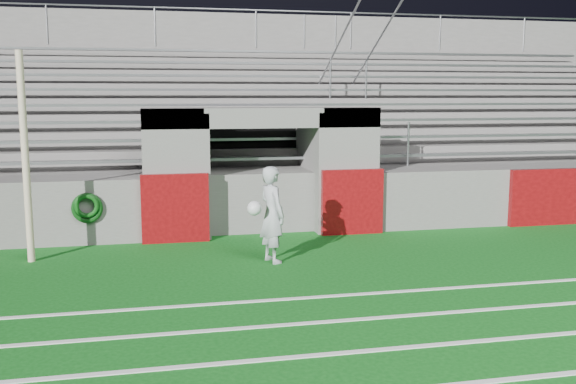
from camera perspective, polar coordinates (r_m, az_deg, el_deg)
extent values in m
plane|color=#0E5515|center=(10.18, 1.03, -7.66)|extent=(90.00, 90.00, 0.00)
cylinder|color=beige|center=(11.74, -22.31, 2.80)|extent=(0.12, 0.12, 3.59)
cube|color=white|center=(7.45, 6.44, -13.90)|extent=(28.00, 0.09, 0.01)
cube|color=white|center=(8.34, 4.22, -11.37)|extent=(28.00, 0.09, 0.01)
cube|color=white|center=(9.25, 2.46, -9.32)|extent=(28.00, 0.09, 0.01)
cube|color=#625F5D|center=(13.12, -10.16, 1.68)|extent=(1.20, 1.00, 2.60)
cube|color=#625F5D|center=(13.71, 5.06, 2.08)|extent=(1.20, 1.00, 2.60)
cube|color=black|center=(14.97, -3.48, 2.45)|extent=(2.60, 0.20, 2.50)
cube|color=#625F5D|center=(13.75, -7.53, 1.84)|extent=(0.10, 2.20, 2.50)
cube|color=#625F5D|center=(14.12, 1.81, 2.09)|extent=(0.10, 2.20, 2.50)
cube|color=#625F5D|center=(13.21, -2.41, 6.64)|extent=(4.80, 1.00, 0.40)
cube|color=#625F5D|center=(17.10, -4.56, 2.87)|extent=(26.00, 8.00, 0.20)
cube|color=#625F5D|center=(17.17, -4.54, 0.79)|extent=(26.00, 8.00, 1.05)
cube|color=#5B070A|center=(12.66, -9.99, -1.43)|extent=(1.30, 0.15, 1.35)
cube|color=#5B070A|center=(13.28, 5.73, -0.87)|extent=(1.30, 0.15, 1.35)
cube|color=#5B070A|center=(15.38, 22.64, -0.39)|extent=(2.20, 0.15, 1.25)
cube|color=gray|center=(14.19, -3.02, 3.01)|extent=(23.00, 0.28, 0.06)
cube|color=#625F5D|center=(15.03, -3.53, 3.20)|extent=(24.00, 0.75, 0.38)
cube|color=gray|center=(14.89, -3.49, 4.73)|extent=(23.00, 0.28, 0.06)
cube|color=#625F5D|center=(15.75, -3.95, 4.14)|extent=(24.00, 0.75, 0.76)
cube|color=gray|center=(15.61, -3.92, 6.31)|extent=(23.00, 0.28, 0.06)
cube|color=#625F5D|center=(16.48, -4.33, 4.99)|extent=(24.00, 0.75, 1.14)
cube|color=gray|center=(16.35, -4.31, 7.74)|extent=(23.00, 0.28, 0.06)
cube|color=#625F5D|center=(17.21, -4.68, 5.78)|extent=(24.00, 0.75, 1.52)
cube|color=gray|center=(17.09, -4.67, 9.04)|extent=(23.00, 0.28, 0.06)
cube|color=#625F5D|center=(17.94, -5.00, 6.49)|extent=(24.00, 0.75, 1.90)
cube|color=gray|center=(17.84, -5.01, 10.24)|extent=(23.00, 0.28, 0.06)
cube|color=#625F5D|center=(18.68, -5.29, 7.16)|extent=(24.00, 0.75, 2.28)
cube|color=gray|center=(18.60, -5.32, 11.34)|extent=(23.00, 0.28, 0.06)
cube|color=#625F5D|center=(19.42, -5.57, 7.77)|extent=(24.00, 0.75, 2.66)
cube|color=gray|center=(19.36, -5.60, 12.35)|extent=(23.00, 0.28, 0.06)
cube|color=#625F5D|center=(20.09, -5.80, 7.98)|extent=(26.00, 0.60, 5.29)
cylinder|color=#A5A8AD|center=(14.50, 6.97, 4.19)|extent=(0.05, 0.05, 1.00)
cylinder|color=#A5A8AD|center=(17.33, 3.79, 9.97)|extent=(0.05, 0.05, 1.00)
cylinder|color=#A5A8AD|center=(20.32, 1.45, 14.08)|extent=(0.05, 0.05, 1.00)
cylinder|color=#A5A8AD|center=(17.35, 3.80, 11.62)|extent=(0.05, 6.02, 3.08)
cylinder|color=#A5A8AD|center=(14.86, 10.63, 4.21)|extent=(0.05, 0.05, 1.00)
cylinder|color=#A5A8AD|center=(17.63, 6.96, 9.91)|extent=(0.05, 0.05, 1.00)
cylinder|color=#A5A8AD|center=(20.58, 4.24, 13.99)|extent=(0.05, 0.05, 1.00)
cylinder|color=#A5A8AD|center=(17.65, 6.99, 11.53)|extent=(0.05, 6.02, 3.08)
cylinder|color=#A5A8AD|center=(19.96, -20.65, 13.79)|extent=(0.05, 0.05, 1.10)
cylinder|color=#A5A8AD|center=(19.77, -11.75, 14.21)|extent=(0.05, 0.05, 1.10)
cylinder|color=#A5A8AD|center=(20.03, -2.86, 14.29)|extent=(0.05, 0.05, 1.10)
cylinder|color=#A5A8AD|center=(20.73, 5.61, 14.07)|extent=(0.05, 0.05, 1.10)
cylinder|color=#A5A8AD|center=(21.81, 13.36, 13.61)|extent=(0.05, 0.05, 1.10)
cylinder|color=#A5A8AD|center=(23.24, 20.23, 13.00)|extent=(0.05, 0.05, 1.10)
cylinder|color=#A5A8AD|center=(19.96, -5.82, 15.87)|extent=(24.00, 0.05, 0.05)
imported|color=#A9ADB3|center=(10.98, -1.42, -2.00)|extent=(0.58, 0.70, 1.66)
sphere|color=white|center=(10.69, -3.00, -1.45)|extent=(0.25, 0.25, 0.25)
torus|color=#0B380E|center=(12.70, -17.42, -1.37)|extent=(0.59, 0.11, 0.59)
torus|color=#0E4611|center=(12.65, -17.45, -1.19)|extent=(0.46, 0.09, 0.46)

